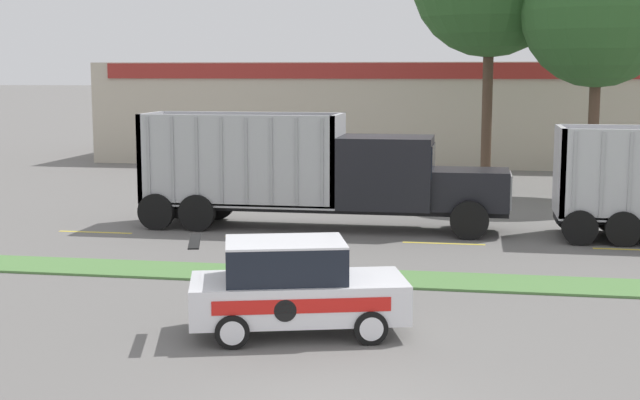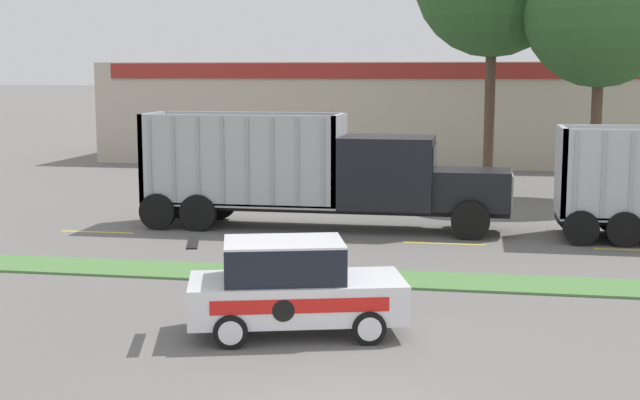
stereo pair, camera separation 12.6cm
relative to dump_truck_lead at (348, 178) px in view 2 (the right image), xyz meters
name	(u,v)px [view 2 (the right image)]	position (x,y,z in m)	size (l,w,h in m)	color
grass_verge	(396,279)	(2.17, -6.78, -1.61)	(120.00, 1.75, 0.06)	#517F42
centre_line_2	(97,232)	(-7.67, -1.91, -1.64)	(2.40, 0.14, 0.01)	yellow
centre_line_3	(265,237)	(-2.27, -1.91, -1.64)	(2.40, 0.14, 0.01)	yellow
centre_line_4	(445,244)	(3.13, -1.91, -1.64)	(2.40, 0.14, 0.01)	yellow
centre_line_5	(638,250)	(8.53, -1.91, -1.64)	(2.40, 0.14, 0.01)	yellow
dump_truck_lead	(348,178)	(0.00, 0.00, 0.00)	(11.63, 2.59, 3.65)	black
rally_car	(293,287)	(0.61, -11.46, -0.73)	(4.41, 2.83, 1.84)	white
store_building_backdrop	(468,111)	(3.39, 24.28, 1.09)	(40.13, 12.10, 5.46)	#BCB29E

